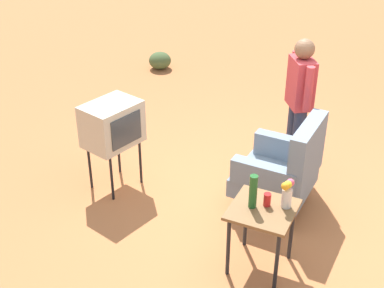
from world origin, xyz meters
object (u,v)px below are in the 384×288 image
bottle_wine_green (253,191)px  armchair (284,168)px  flower_vase (287,193)px  person_standing (299,100)px  soda_can_red (267,200)px  tv_on_stand (112,125)px  side_table (262,217)px

bottle_wine_green → armchair: bearing=179.6°
armchair → flower_vase: size_ratio=4.00×
person_standing → soda_can_red: 1.72m
soda_can_red → flower_vase: (-0.06, 0.16, 0.09)m
armchair → person_standing: person_standing is taller
armchair → soda_can_red: (0.91, 0.10, 0.22)m
tv_on_stand → person_standing: (-1.17, 1.73, 0.16)m
tv_on_stand → person_standing: person_standing is taller
tv_on_stand → flower_vase: 2.14m
tv_on_stand → bottle_wine_green: (0.60, 1.83, 0.03)m
armchair → flower_vase: bearing=16.8°
tv_on_stand → bottle_wine_green: bearing=71.9°
person_standing → bottle_wine_green: bearing=3.0°
person_standing → flower_vase: 1.68m
side_table → person_standing: (-1.75, -0.19, 0.38)m
side_table → bottle_wine_green: bottle_wine_green is taller
person_standing → flower_vase: (1.64, 0.36, -0.13)m
side_table → flower_vase: 0.32m
side_table → bottle_wine_green: bearing=-79.7°
tv_on_stand → armchair: bearing=102.0°
tv_on_stand → flower_vase: bearing=77.4°
soda_can_red → flower_vase: size_ratio=0.46×
armchair → person_standing: bearing=-172.8°
person_standing → side_table: bearing=6.1°
side_table → armchair: bearing=-174.9°
soda_can_red → tv_on_stand: bearing=-105.1°
armchair → side_table: bearing=5.1°
bottle_wine_green → tv_on_stand: bearing=-108.1°
armchair → person_standing: size_ratio=0.65×
soda_can_red → flower_vase: 0.19m
side_table → bottle_wine_green: (0.02, -0.09, 0.26)m
tv_on_stand → side_table: bearing=73.2°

